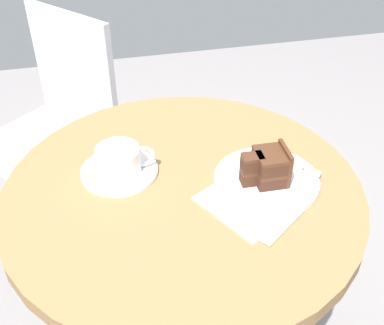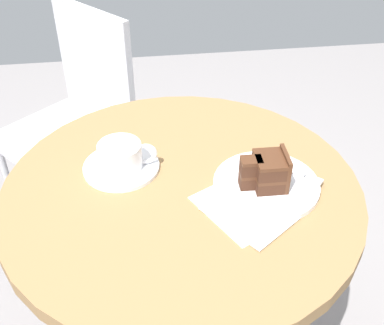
{
  "view_description": "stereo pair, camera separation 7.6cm",
  "coord_description": "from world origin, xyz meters",
  "px_view_note": "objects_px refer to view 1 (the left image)",
  "views": [
    {
      "loc": [
        -0.15,
        -0.75,
        1.38
      ],
      "look_at": [
        0.03,
        0.02,
        0.77
      ],
      "focal_mm": 45.0,
      "sensor_mm": 36.0,
      "label": 1
    },
    {
      "loc": [
        -0.08,
        -0.76,
        1.38
      ],
      "look_at": [
        0.03,
        0.02,
        0.77
      ],
      "focal_mm": 45.0,
      "sensor_mm": 36.0,
      "label": 2
    }
  ],
  "objects_px": {
    "saucer": "(120,171)",
    "cake_slice": "(268,167)",
    "coffee_cup": "(119,159)",
    "teaspoon": "(101,176)",
    "fork": "(293,167)",
    "napkin": "(254,202)",
    "cake_plate": "(266,180)",
    "cafe_chair": "(60,117)"
  },
  "relations": [
    {
      "from": "cake_plate",
      "to": "cake_slice",
      "type": "relative_size",
      "value": 2.31
    },
    {
      "from": "saucer",
      "to": "napkin",
      "type": "relative_size",
      "value": 0.68
    },
    {
      "from": "saucer",
      "to": "cake_slice",
      "type": "relative_size",
      "value": 1.74
    },
    {
      "from": "saucer",
      "to": "cake_slice",
      "type": "distance_m",
      "value": 0.32
    },
    {
      "from": "coffee_cup",
      "to": "cafe_chair",
      "type": "xyz_separation_m",
      "value": [
        -0.16,
        0.63,
        -0.26
      ]
    },
    {
      "from": "cake_plate",
      "to": "fork",
      "type": "bearing_deg",
      "value": 15.05
    },
    {
      "from": "cake_plate",
      "to": "napkin",
      "type": "relative_size",
      "value": 0.91
    },
    {
      "from": "saucer",
      "to": "coffee_cup",
      "type": "distance_m",
      "value": 0.03
    },
    {
      "from": "napkin",
      "to": "coffee_cup",
      "type": "bearing_deg",
      "value": 148.12
    },
    {
      "from": "teaspoon",
      "to": "cake_slice",
      "type": "distance_m",
      "value": 0.35
    },
    {
      "from": "saucer",
      "to": "cafe_chair",
      "type": "xyz_separation_m",
      "value": [
        -0.16,
        0.63,
        -0.23
      ]
    },
    {
      "from": "saucer",
      "to": "coffee_cup",
      "type": "xyz_separation_m",
      "value": [
        0.0,
        -0.0,
        0.03
      ]
    },
    {
      "from": "coffee_cup",
      "to": "napkin",
      "type": "xyz_separation_m",
      "value": [
        0.25,
        -0.15,
        -0.04
      ]
    },
    {
      "from": "saucer",
      "to": "cake_plate",
      "type": "relative_size",
      "value": 0.75
    },
    {
      "from": "saucer",
      "to": "fork",
      "type": "xyz_separation_m",
      "value": [
        0.36,
        -0.08,
        0.01
      ]
    },
    {
      "from": "teaspoon",
      "to": "fork",
      "type": "xyz_separation_m",
      "value": [
        0.4,
        -0.07,
        0.0
      ]
    },
    {
      "from": "coffee_cup",
      "to": "napkin",
      "type": "height_order",
      "value": "coffee_cup"
    },
    {
      "from": "cake_plate",
      "to": "fork",
      "type": "distance_m",
      "value": 0.07
    },
    {
      "from": "saucer",
      "to": "cake_slice",
      "type": "bearing_deg",
      "value": -20.39
    },
    {
      "from": "teaspoon",
      "to": "cake_plate",
      "type": "height_order",
      "value": "teaspoon"
    },
    {
      "from": "fork",
      "to": "cafe_chair",
      "type": "xyz_separation_m",
      "value": [
        -0.52,
        0.71,
        -0.24
      ]
    },
    {
      "from": "cafe_chair",
      "to": "teaspoon",
      "type": "bearing_deg",
      "value": -30.52
    },
    {
      "from": "saucer",
      "to": "cake_slice",
      "type": "height_order",
      "value": "cake_slice"
    },
    {
      "from": "teaspoon",
      "to": "fork",
      "type": "distance_m",
      "value": 0.41
    },
    {
      "from": "coffee_cup",
      "to": "cake_slice",
      "type": "distance_m",
      "value": 0.31
    },
    {
      "from": "teaspoon",
      "to": "napkin",
      "type": "relative_size",
      "value": 0.32
    },
    {
      "from": "coffee_cup",
      "to": "cafe_chair",
      "type": "bearing_deg",
      "value": 103.99
    },
    {
      "from": "teaspoon",
      "to": "cake_slice",
      "type": "xyz_separation_m",
      "value": [
        0.33,
        -0.09,
        0.04
      ]
    },
    {
      "from": "saucer",
      "to": "fork",
      "type": "relative_size",
      "value": 1.3
    },
    {
      "from": "coffee_cup",
      "to": "cake_slice",
      "type": "relative_size",
      "value": 1.33
    },
    {
      "from": "saucer",
      "to": "cafe_chair",
      "type": "relative_size",
      "value": 0.2
    },
    {
      "from": "teaspoon",
      "to": "cafe_chair",
      "type": "bearing_deg",
      "value": -40.2
    },
    {
      "from": "cake_plate",
      "to": "cake_slice",
      "type": "distance_m",
      "value": 0.04
    },
    {
      "from": "fork",
      "to": "coffee_cup",
      "type": "bearing_deg",
      "value": -150.71
    },
    {
      "from": "cake_slice",
      "to": "cafe_chair",
      "type": "bearing_deg",
      "value": 121.36
    },
    {
      "from": "cake_slice",
      "to": "cafe_chair",
      "type": "distance_m",
      "value": 0.91
    },
    {
      "from": "cake_slice",
      "to": "napkin",
      "type": "bearing_deg",
      "value": -131.46
    },
    {
      "from": "coffee_cup",
      "to": "fork",
      "type": "distance_m",
      "value": 0.37
    },
    {
      "from": "saucer",
      "to": "cafe_chair",
      "type": "height_order",
      "value": "cafe_chair"
    },
    {
      "from": "saucer",
      "to": "coffee_cup",
      "type": "height_order",
      "value": "coffee_cup"
    },
    {
      "from": "saucer",
      "to": "cake_plate",
      "type": "xyz_separation_m",
      "value": [
        0.3,
        -0.1,
        0.0
      ]
    },
    {
      "from": "napkin",
      "to": "cafe_chair",
      "type": "xyz_separation_m",
      "value": [
        -0.41,
        0.79,
        -0.22
      ]
    }
  ]
}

